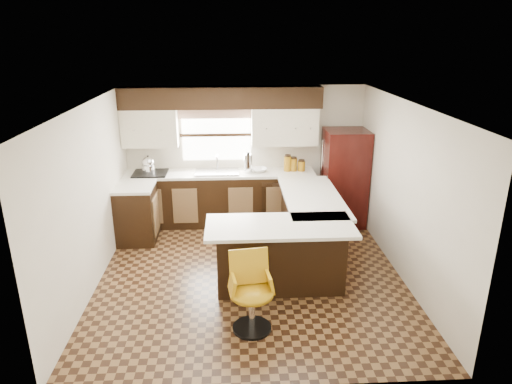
{
  "coord_description": "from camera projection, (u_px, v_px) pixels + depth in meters",
  "views": [
    {
      "loc": [
        -0.24,
        -5.73,
        3.25
      ],
      "look_at": [
        0.1,
        0.45,
        1.08
      ],
      "focal_mm": 32.0,
      "sensor_mm": 36.0,
      "label": 1
    }
  ],
  "objects": [
    {
      "name": "canister_small",
      "position": [
        301.0,
        166.0,
        8.01
      ],
      "size": [
        0.13,
        0.13,
        0.17
      ],
      "primitive_type": "cylinder",
      "color": "#98660E",
      "rests_on": "counter_back"
    },
    {
      "name": "upper_cab_right",
      "position": [
        284.0,
        126.0,
        7.86
      ],
      "size": [
        1.14,
        0.35,
        0.64
      ],
      "primitive_type": "cube",
      "color": "beige",
      "rests_on": "wall_back"
    },
    {
      "name": "wall_left",
      "position": [
        91.0,
        198.0,
        5.98
      ],
      "size": [
        0.0,
        4.4,
        4.4
      ],
      "primitive_type": "plane",
      "rotation": [
        1.57,
        0.0,
        1.57
      ],
      "color": "beige",
      "rests_on": "floor"
    },
    {
      "name": "percolator",
      "position": [
        248.0,
        163.0,
        7.92
      ],
      "size": [
        0.15,
        0.15,
        0.32
      ],
      "primitive_type": "cylinder",
      "color": "silver",
      "rests_on": "counter_back"
    },
    {
      "name": "peninsula_long",
      "position": [
        308.0,
        226.0,
        6.98
      ],
      "size": [
        0.6,
        1.95,
        0.9
      ],
      "primitive_type": "cube",
      "color": "black",
      "rests_on": "floor"
    },
    {
      "name": "canister_med",
      "position": [
        294.0,
        165.0,
        7.99
      ],
      "size": [
        0.12,
        0.12,
        0.22
      ],
      "primitive_type": "cylinder",
      "color": "#98660E",
      "rests_on": "counter_back"
    },
    {
      "name": "floor",
      "position": [
        251.0,
        274.0,
        6.49
      ],
      "size": [
        4.4,
        4.4,
        0.0
      ],
      "primitive_type": "plane",
      "color": "#49301A",
      "rests_on": "ground"
    },
    {
      "name": "peninsula_return",
      "position": [
        280.0,
        256.0,
        6.03
      ],
      "size": [
        1.65,
        0.6,
        0.9
      ],
      "primitive_type": "cube",
      "color": "black",
      "rests_on": "floor"
    },
    {
      "name": "soffit",
      "position": [
        221.0,
        97.0,
        7.64
      ],
      "size": [
        3.4,
        0.35,
        0.36
      ],
      "primitive_type": "cube",
      "color": "black",
      "rests_on": "wall_back"
    },
    {
      "name": "window_pane",
      "position": [
        216.0,
        135.0,
        8.0
      ],
      "size": [
        1.2,
        0.02,
        0.9
      ],
      "primitive_type": "cube",
      "color": "white",
      "rests_on": "wall_back"
    },
    {
      "name": "wall_front",
      "position": [
        261.0,
        278.0,
        4.02
      ],
      "size": [
        4.4,
        0.0,
        4.4
      ],
      "primitive_type": "plane",
      "rotation": [
        -1.57,
        0.0,
        0.0
      ],
      "color": "beige",
      "rests_on": "floor"
    },
    {
      "name": "counter_left",
      "position": [
        134.0,
        187.0,
        7.27
      ],
      "size": [
        0.6,
        0.7,
        0.04
      ],
      "primitive_type": "cube",
      "color": "silver",
      "rests_on": "base_cab_left"
    },
    {
      "name": "valance",
      "position": [
        216.0,
        113.0,
        7.84
      ],
      "size": [
        1.3,
        0.06,
        0.18
      ],
      "primitive_type": "cube",
      "color": "#D19B93",
      "rests_on": "wall_back"
    },
    {
      "name": "wall_right",
      "position": [
        404.0,
        192.0,
        6.2
      ],
      "size": [
        0.0,
        4.4,
        4.4
      ],
      "primitive_type": "plane",
      "rotation": [
        1.57,
        0.0,
        -1.57
      ],
      "color": "beige",
      "rests_on": "floor"
    },
    {
      "name": "refrigerator",
      "position": [
        344.0,
        178.0,
        7.97
      ],
      "size": [
        0.73,
        0.7,
        1.69
      ],
      "primitive_type": "cube",
      "color": "black",
      "rests_on": "floor"
    },
    {
      "name": "kettle",
      "position": [
        149.0,
        164.0,
        7.8
      ],
      "size": [
        0.22,
        0.22,
        0.3
      ],
      "primitive_type": null,
      "color": "silver",
      "rests_on": "cooktop"
    },
    {
      "name": "counter_pen_return",
      "position": [
        280.0,
        226.0,
        5.79
      ],
      "size": [
        1.89,
        0.84,
        0.04
      ],
      "primitive_type": "cube",
      "color": "silver",
      "rests_on": "peninsula_return"
    },
    {
      "name": "base_cab_left",
      "position": [
        137.0,
        214.0,
        7.42
      ],
      "size": [
        0.6,
        0.7,
        0.9
      ],
      "primitive_type": "cube",
      "color": "black",
      "rests_on": "floor"
    },
    {
      "name": "wall_back",
      "position": [
        245.0,
        154.0,
        8.16
      ],
      "size": [
        4.4,
        0.0,
        4.4
      ],
      "primitive_type": "plane",
      "rotation": [
        1.57,
        0.0,
        0.0
      ],
      "color": "beige",
      "rests_on": "floor"
    },
    {
      "name": "cooktop",
      "position": [
        150.0,
        173.0,
        7.86
      ],
      "size": [
        0.58,
        0.5,
        0.02
      ],
      "primitive_type": "cube",
      "color": "black",
      "rests_on": "counter_back"
    },
    {
      "name": "upper_cab_left",
      "position": [
        150.0,
        128.0,
        7.74
      ],
      "size": [
        0.94,
        0.35,
        0.64
      ],
      "primitive_type": "cube",
      "color": "beige",
      "rests_on": "wall_back"
    },
    {
      "name": "bar_chair",
      "position": [
        252.0,
        294.0,
        5.13
      ],
      "size": [
        0.55,
        0.55,
        0.92
      ],
      "primitive_type": null,
      "rotation": [
        0.0,
        0.0,
        0.13
      ],
      "color": "#C08C0E",
      "rests_on": "floor"
    },
    {
      "name": "sink",
      "position": [
        217.0,
        172.0,
        7.92
      ],
      "size": [
        0.75,
        0.45,
        0.03
      ],
      "primitive_type": "cube",
      "color": "#B2B2B7",
      "rests_on": "counter_back"
    },
    {
      "name": "counter_back",
      "position": [
        220.0,
        174.0,
        7.95
      ],
      "size": [
        3.3,
        0.6,
        0.04
      ],
      "primitive_type": "cube",
      "color": "silver",
      "rests_on": "base_cab_back"
    },
    {
      "name": "mixing_bowl",
      "position": [
        259.0,
        170.0,
        7.97
      ],
      "size": [
        0.33,
        0.33,
        0.07
      ],
      "primitive_type": "imported",
      "rotation": [
        0.0,
        0.0,
        0.28
      ],
      "color": "white",
      "rests_on": "counter_back"
    },
    {
      "name": "ceiling",
      "position": [
        250.0,
        104.0,
        5.69
      ],
      "size": [
        4.4,
        4.4,
        0.0
      ],
      "primitive_type": "plane",
      "rotation": [
        3.14,
        0.0,
        0.0
      ],
      "color": "silver",
      "rests_on": "wall_back"
    },
    {
      "name": "base_cab_back",
      "position": [
        221.0,
        199.0,
        8.11
      ],
      "size": [
        3.3,
        0.6,
        0.9
      ],
      "primitive_type": "cube",
      "color": "black",
      "rests_on": "floor"
    },
    {
      "name": "canister_large",
      "position": [
        288.0,
        164.0,
        7.98
      ],
      "size": [
        0.13,
        0.13,
        0.26
      ],
      "primitive_type": "cylinder",
      "color": "#98660E",
      "rests_on": "counter_back"
    },
    {
      "name": "counter_pen_long",
      "position": [
        312.0,
        197.0,
        6.82
      ],
      "size": [
        0.84,
        1.95,
        0.04
      ],
      "primitive_type": "cube",
      "color": "silver",
      "rests_on": "peninsula_long"
    },
    {
      "name": "dishwasher",
      "position": [
        278.0,
        205.0,
        7.9
      ],
      "size": [
        0.58,
        0.03,
        0.78
      ],
      "primitive_type": "cube",
      "color": "black",
      "rests_on": "floor"
    }
  ]
}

